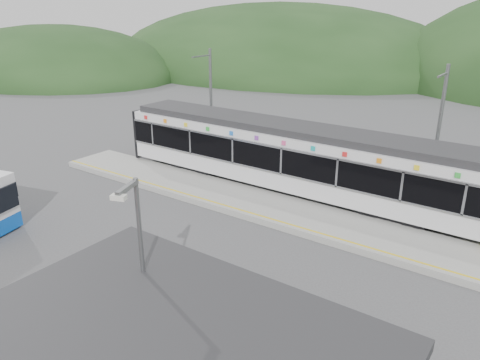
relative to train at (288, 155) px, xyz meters
The scene contains 8 objects.
ground 6.35m from the train, 92.35° to the right, with size 120.00×120.00×0.00m, color #4C4C4F.
hills 6.33m from the train, ahead, with size 146.00×149.00×26.00m.
platform 3.32m from the train, 95.22° to the right, with size 26.00×3.20×0.30m, color #9E9E99.
yellow_line 4.38m from the train, 93.53° to the right, with size 26.00×0.10×0.01m, color yellow.
train is the anchor object (origin of this frame).
catenary_mast_west 7.85m from the train, 160.52° to the left, with size 0.18×1.80×7.00m.
catenary_mast_east 7.40m from the train, 20.78° to the left, with size 0.18×1.80×7.00m.
lamp_post 14.14m from the train, 75.99° to the right, with size 0.43×1.04×5.60m.
Camera 1 is at (11.88, -14.72, 9.54)m, focal length 35.00 mm.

